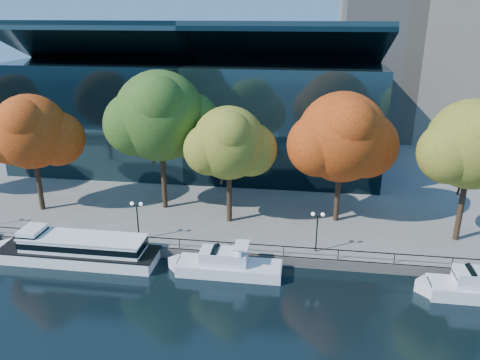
% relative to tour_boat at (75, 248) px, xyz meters
% --- Properties ---
extents(ground, '(160.00, 160.00, 0.00)m').
position_rel_tour_boat_xyz_m(ground, '(9.69, -1.20, -1.34)').
color(ground, black).
rests_on(ground, ground).
extents(promenade, '(90.00, 67.08, 1.00)m').
position_rel_tour_boat_xyz_m(promenade, '(9.69, 35.17, -0.84)').
color(promenade, slate).
rests_on(promenade, ground).
extents(railing, '(88.20, 0.08, 0.99)m').
position_rel_tour_boat_xyz_m(railing, '(9.69, 2.05, 0.60)').
color(railing, black).
rests_on(railing, promenade).
extents(convention_building, '(50.00, 24.57, 21.43)m').
position_rel_tour_boat_xyz_m(convention_building, '(5.69, 30.58, 7.17)').
color(convention_building, black).
rests_on(convention_building, ground).
extents(tour_boat, '(16.57, 3.70, 3.14)m').
position_rel_tour_boat_xyz_m(tour_boat, '(0.00, 0.00, 0.00)').
color(tour_boat, white).
rests_on(tour_boat, ground).
extents(cruiser_near, '(10.52, 2.71, 3.05)m').
position_rel_tour_boat_xyz_m(cruiser_near, '(14.51, -0.25, -0.39)').
color(cruiser_near, white).
rests_on(cruiser_near, ground).
extents(cruiser_far, '(9.73, 2.70, 3.18)m').
position_rel_tour_boat_xyz_m(cruiser_far, '(35.98, -0.93, -0.33)').
color(cruiser_far, white).
rests_on(cruiser_far, ground).
extents(tree_1, '(10.17, 8.34, 13.22)m').
position_rel_tour_boat_xyz_m(tree_1, '(-8.23, 8.90, 8.63)').
color(tree_1, black).
rests_on(tree_1, promenade).
extents(tree_2, '(12.35, 10.13, 15.70)m').
position_rel_tour_boat_xyz_m(tree_2, '(5.65, 11.42, 10.21)').
color(tree_2, black).
rests_on(tree_2, promenade).
extents(tree_3, '(9.48, 7.78, 12.57)m').
position_rel_tour_boat_xyz_m(tree_3, '(13.60, 8.82, 8.27)').
color(tree_3, black).
rests_on(tree_3, promenade).
extents(tree_4, '(11.64, 9.55, 14.01)m').
position_rel_tour_boat_xyz_m(tree_4, '(25.09, 10.63, 8.81)').
color(tree_4, black).
rests_on(tree_4, promenade).
extents(tree_5, '(10.58, 8.67, 14.08)m').
position_rel_tour_boat_xyz_m(tree_5, '(36.75, 7.75, 9.33)').
color(tree_5, black).
rests_on(tree_5, promenade).
extents(lamp_1, '(1.26, 0.36, 4.03)m').
position_rel_tour_boat_xyz_m(lamp_1, '(5.19, 3.30, 2.64)').
color(lamp_1, black).
rests_on(lamp_1, promenade).
extents(lamp_2, '(1.26, 0.36, 4.03)m').
position_rel_tour_boat_xyz_m(lamp_2, '(22.68, 3.30, 2.64)').
color(lamp_2, black).
rests_on(lamp_2, promenade).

